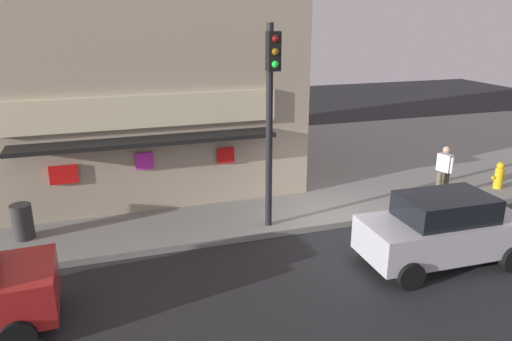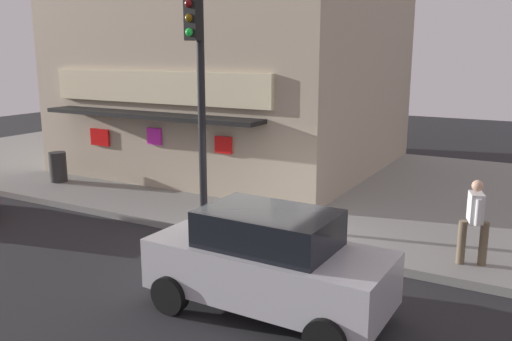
{
  "view_description": "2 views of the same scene",
  "coord_description": "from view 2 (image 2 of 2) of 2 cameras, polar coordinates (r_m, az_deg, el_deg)",
  "views": [
    {
      "loc": [
        -5.99,
        -11.14,
        5.77
      ],
      "look_at": [
        -1.87,
        1.59,
        1.43
      ],
      "focal_mm": 33.8,
      "sensor_mm": 36.0,
      "label": 1
    },
    {
      "loc": [
        5.3,
        -9.73,
        4.21
      ],
      "look_at": [
        -1.28,
        2.03,
        1.21
      ],
      "focal_mm": 37.71,
      "sensor_mm": 36.0,
      "label": 2
    }
  ],
  "objects": [
    {
      "name": "potted_plant_by_doorway",
      "position": [
        16.9,
        -10.29,
        0.09
      ],
      "size": [
        0.59,
        0.59,
        0.85
      ],
      "color": "gray",
      "rests_on": "sidewalk"
    },
    {
      "name": "ground_plane",
      "position": [
        11.85,
        0.6,
        -8.28
      ],
      "size": [
        53.2,
        53.2,
        0.0
      ],
      "primitive_type": "plane",
      "color": "#232326"
    },
    {
      "name": "parked_car_silver",
      "position": [
        8.8,
        1.31,
        -9.67
      ],
      "size": [
        3.97,
        1.95,
        1.75
      ],
      "color": "#B7B7BC",
      "rests_on": "ground_plane"
    },
    {
      "name": "pedestrian",
      "position": [
        11.07,
        22.18,
        -4.72
      ],
      "size": [
        0.58,
        0.6,
        1.67
      ],
      "color": "brown",
      "rests_on": "sidewalk"
    },
    {
      "name": "sidewalk",
      "position": [
        16.98,
        10.14,
        -1.71
      ],
      "size": [
        35.47,
        11.74,
        0.18
      ],
      "primitive_type": "cube",
      "color": "gray",
      "rests_on": "ground_plane"
    },
    {
      "name": "trash_can",
      "position": [
        18.04,
        -20.26,
        0.36
      ],
      "size": [
        0.53,
        0.53,
        0.94
      ],
      "primitive_type": "cylinder",
      "color": "#2D2D2D",
      "rests_on": "sidewalk"
    },
    {
      "name": "traffic_light",
      "position": [
        12.41,
        -6.13,
        9.8
      ],
      "size": [
        0.32,
        0.58,
        5.41
      ],
      "color": "black",
      "rests_on": "sidewalk"
    },
    {
      "name": "corner_building",
      "position": [
        19.73,
        -1.82,
        13.09
      ],
      "size": [
        10.09,
        10.21,
        8.46
      ],
      "color": "tan",
      "rests_on": "sidewalk"
    }
  ]
}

